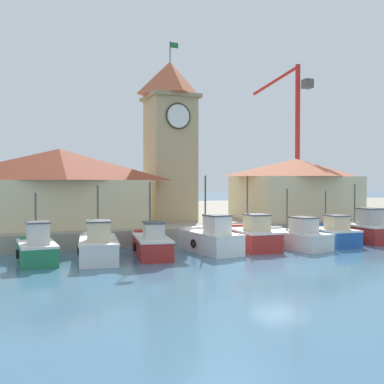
% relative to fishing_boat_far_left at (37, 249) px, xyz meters
% --- Properties ---
extents(ground_plane, '(300.00, 300.00, 0.00)m').
position_rel_fishing_boat_far_left_xyz_m(ground_plane, '(11.17, -5.63, -0.73)').
color(ground_plane, teal).
extents(quay_wharf, '(120.00, 40.00, 1.09)m').
position_rel_fishing_boat_far_left_xyz_m(quay_wharf, '(11.17, 23.31, -0.19)').
color(quay_wharf, '#9E937F').
rests_on(quay_wharf, ground).
extents(fishing_boat_far_left, '(1.96, 4.21, 3.65)m').
position_rel_fishing_boat_far_left_xyz_m(fishing_boat_far_left, '(0.00, 0.00, 0.00)').
color(fishing_boat_far_left, '#237A4C').
rests_on(fishing_boat_far_left, ground).
extents(fishing_boat_left_outer, '(2.83, 5.32, 4.04)m').
position_rel_fishing_boat_far_left_xyz_m(fishing_boat_left_outer, '(3.10, -0.55, 0.02)').
color(fishing_boat_left_outer, silver).
rests_on(fishing_boat_left_outer, ground).
extents(fishing_boat_left_inner, '(2.67, 5.40, 4.23)m').
position_rel_fishing_boat_far_left_xyz_m(fishing_boat_left_inner, '(6.19, -0.29, -0.02)').
color(fishing_boat_left_inner, '#AD2823').
rests_on(fishing_boat_left_inner, ground).
extents(fishing_boat_mid_left, '(2.43, 4.80, 4.62)m').
position_rel_fishing_boat_far_left_xyz_m(fishing_boat_mid_left, '(9.85, -0.45, 0.06)').
color(fishing_boat_mid_left, silver).
rests_on(fishing_boat_mid_left, ground).
extents(fishing_boat_center, '(2.55, 4.84, 4.63)m').
position_rel_fishing_boat_far_left_xyz_m(fishing_boat_center, '(12.85, -0.15, 0.05)').
color(fishing_boat_center, '#AD2823').
rests_on(fishing_boat_center, ground).
extents(fishing_boat_mid_right, '(2.86, 5.18, 3.80)m').
position_rel_fishing_boat_far_left_xyz_m(fishing_boat_mid_right, '(15.58, -0.91, -0.04)').
color(fishing_boat_mid_right, silver).
rests_on(fishing_boat_mid_right, ground).
extents(fishing_boat_right_inner, '(2.33, 4.36, 3.61)m').
position_rel_fishing_boat_far_left_xyz_m(fishing_boat_right_inner, '(18.76, -0.55, -0.02)').
color(fishing_boat_right_inner, '#2356A8').
rests_on(fishing_boat_right_inner, ground).
extents(fishing_boat_right_outer, '(2.23, 5.05, 4.07)m').
position_rel_fishing_boat_far_left_xyz_m(fishing_boat_right_outer, '(21.89, -0.11, 0.09)').
color(fishing_boat_right_outer, '#AD2823').
rests_on(fishing_boat_right_outer, ground).
extents(clock_tower, '(4.00, 4.00, 14.52)m').
position_rel_fishing_boat_far_left_xyz_m(clock_tower, '(11.01, 9.67, 7.17)').
color(clock_tower, tan).
rests_on(clock_tower, quay_wharf).
extents(warehouse_left, '(11.80, 5.70, 5.43)m').
position_rel_fishing_boat_far_left_xyz_m(warehouse_left, '(2.00, 7.42, 3.15)').
color(warehouse_left, beige).
rests_on(warehouse_left, quay_wharf).
extents(warehouse_right, '(10.42, 6.93, 5.19)m').
position_rel_fishing_boat_far_left_xyz_m(warehouse_right, '(22.30, 8.22, 3.01)').
color(warehouse_right, beige).
rests_on(warehouse_right, quay_wharf).
extents(port_crane_near, '(2.99, 8.50, 16.53)m').
position_rel_fishing_boat_far_left_xyz_m(port_crane_near, '(29.49, 18.02, 6.75)').
color(port_crane_near, maroon).
rests_on(port_crane_near, quay_wharf).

